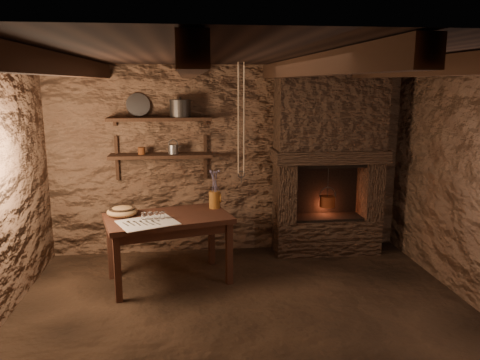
{
  "coord_description": "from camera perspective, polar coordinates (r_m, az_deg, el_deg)",
  "views": [
    {
      "loc": [
        -0.53,
        -3.91,
        2.18
      ],
      "look_at": [
        0.02,
        0.9,
        1.17
      ],
      "focal_mm": 35.0,
      "sensor_mm": 36.0,
      "label": 1
    }
  ],
  "objects": [
    {
      "name": "floor",
      "position": [
        4.51,
        1.1,
        -17.1
      ],
      "size": [
        4.5,
        4.5,
        0.0
      ],
      "primitive_type": "plane",
      "color": "black",
      "rests_on": "ground"
    },
    {
      "name": "back_wall",
      "position": [
        6.02,
        -1.39,
        2.42
      ],
      "size": [
        4.5,
        0.04,
        2.4
      ],
      "primitive_type": "cube",
      "color": "#513526",
      "rests_on": "floor"
    },
    {
      "name": "front_wall",
      "position": [
        2.21,
        8.35,
        -14.55
      ],
      "size": [
        4.5,
        0.04,
        2.4
      ],
      "primitive_type": "cube",
      "color": "#513526",
      "rests_on": "floor"
    },
    {
      "name": "ceiling",
      "position": [
        3.95,
        1.24,
        15.0
      ],
      "size": [
        4.5,
        4.0,
        0.04
      ],
      "primitive_type": "cube",
      "color": "black",
      "rests_on": "back_wall"
    },
    {
      "name": "beam_far_left",
      "position": [
        4.03,
        -20.98,
        12.91
      ],
      "size": [
        0.14,
        3.95,
        0.16
      ],
      "primitive_type": "cube",
      "color": "black",
      "rests_on": "ceiling"
    },
    {
      "name": "beam_mid_left",
      "position": [
        3.91,
        -6.25,
        13.65
      ],
      "size": [
        0.14,
        3.95,
        0.16
      ],
      "primitive_type": "cube",
      "color": "black",
      "rests_on": "ceiling"
    },
    {
      "name": "beam_mid_right",
      "position": [
        4.05,
        8.47,
        13.53
      ],
      "size": [
        0.14,
        3.95,
        0.16
      ],
      "primitive_type": "cube",
      "color": "black",
      "rests_on": "ceiling"
    },
    {
      "name": "beam_far_right",
      "position": [
        4.41,
        21.44,
        12.71
      ],
      "size": [
        0.14,
        3.95,
        0.16
      ],
      "primitive_type": "cube",
      "color": "black",
      "rests_on": "ceiling"
    },
    {
      "name": "shelf_lower",
      "position": [
        5.83,
        -9.61,
        2.95
      ],
      "size": [
        1.25,
        0.3,
        0.04
      ],
      "primitive_type": "cube",
      "color": "black",
      "rests_on": "back_wall"
    },
    {
      "name": "shelf_upper",
      "position": [
        5.78,
        -9.76,
        7.36
      ],
      "size": [
        1.25,
        0.3,
        0.04
      ],
      "primitive_type": "cube",
      "color": "black",
      "rests_on": "back_wall"
    },
    {
      "name": "hearth",
      "position": [
        6.03,
        10.74,
        2.49
      ],
      "size": [
        1.43,
        0.51,
        2.3
      ],
      "color": "#322219",
      "rests_on": "floor"
    },
    {
      "name": "work_table",
      "position": [
        5.27,
        -8.66,
        -8.0
      ],
      "size": [
        1.47,
        1.07,
        0.76
      ],
      "rotation": [
        0.0,
        0.0,
        0.26
      ],
      "color": "#351B12",
      "rests_on": "floor"
    },
    {
      "name": "linen_cloth",
      "position": [
        4.95,
        -11.19,
        -5.12
      ],
      "size": [
        0.7,
        0.64,
        0.01
      ],
      "primitive_type": "cube",
      "rotation": [
        0.0,
        0.0,
        0.41
      ],
      "color": "beige",
      "rests_on": "work_table"
    },
    {
      "name": "pewter_cutlery_row",
      "position": [
        4.93,
        -11.22,
        -5.07
      ],
      "size": [
        0.51,
        0.36,
        0.01
      ],
      "primitive_type": null,
      "rotation": [
        0.0,
        0.0,
        0.41
      ],
      "color": "gray",
      "rests_on": "linen_cloth"
    },
    {
      "name": "drinking_glasses",
      "position": [
        5.04,
        -10.91,
        -4.31
      ],
      "size": [
        0.18,
        0.05,
        0.07
      ],
      "primitive_type": null,
      "color": "white",
      "rests_on": "linen_cloth"
    },
    {
      "name": "stoneware_jug",
      "position": [
        5.39,
        -3.11,
        -1.42
      ],
      "size": [
        0.16,
        0.16,
        0.45
      ],
      "rotation": [
        0.0,
        0.0,
        -0.31
      ],
      "color": "#A96220",
      "rests_on": "work_table"
    },
    {
      "name": "wooden_bowl",
      "position": [
        5.28,
        -14.16,
        -3.77
      ],
      "size": [
        0.35,
        0.35,
        0.12
      ],
      "primitive_type": "ellipsoid",
      "rotation": [
        0.0,
        0.0,
        0.05
      ],
      "color": "#9B7143",
      "rests_on": "work_table"
    },
    {
      "name": "iron_stockpot",
      "position": [
        5.76,
        -7.3,
        8.57
      ],
      "size": [
        0.29,
        0.29,
        0.19
      ],
      "primitive_type": "cylinder",
      "rotation": [
        0.0,
        0.0,
        0.17
      ],
      "color": "#292624",
      "rests_on": "shelf_upper"
    },
    {
      "name": "tin_pan",
      "position": [
        5.89,
        -12.33,
        8.94
      ],
      "size": [
        0.31,
        0.19,
        0.28
      ],
      "primitive_type": "cylinder",
      "rotation": [
        1.26,
        0.0,
        0.23
      ],
      "color": "gray",
      "rests_on": "shelf_upper"
    },
    {
      "name": "small_kettle",
      "position": [
        5.81,
        -8.13,
        3.73
      ],
      "size": [
        0.2,
        0.17,
        0.17
      ],
      "primitive_type": null,
      "rotation": [
        0.0,
        0.0,
        0.35
      ],
      "color": "gray",
      "rests_on": "shelf_lower"
    },
    {
      "name": "rusty_tin",
      "position": [
        5.84,
        -11.9,
        3.5
      ],
      "size": [
        0.12,
        0.12,
        0.09
      ],
      "primitive_type": "cylinder",
      "rotation": [
        0.0,
        0.0,
        0.4
      ],
      "color": "#542610",
      "rests_on": "shelf_lower"
    },
    {
      "name": "red_pot",
      "position": [
        6.09,
        10.6,
        -2.49
      ],
      "size": [
        0.23,
        0.23,
        0.54
      ],
      "rotation": [
        0.0,
        0.0,
        -0.18
      ],
      "color": "maroon",
      "rests_on": "hearth"
    },
    {
      "name": "hanging_ropes",
      "position": [
        5.01,
        0.15,
        7.45
      ],
      "size": [
        0.08,
        0.08,
        1.2
      ],
      "primitive_type": null,
      "color": "tan",
      "rests_on": "ceiling"
    }
  ]
}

